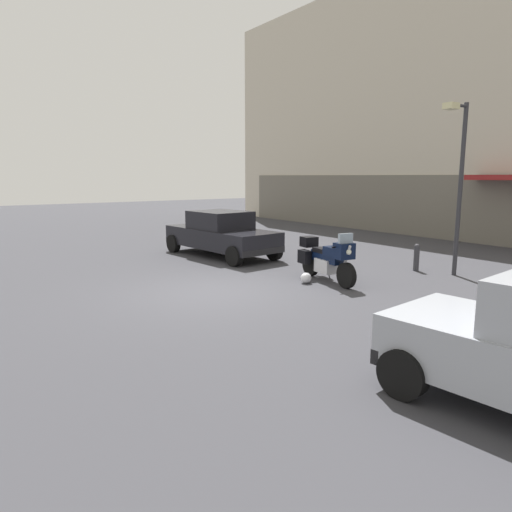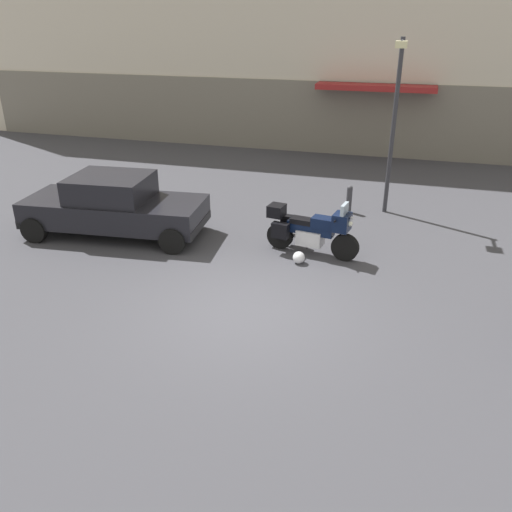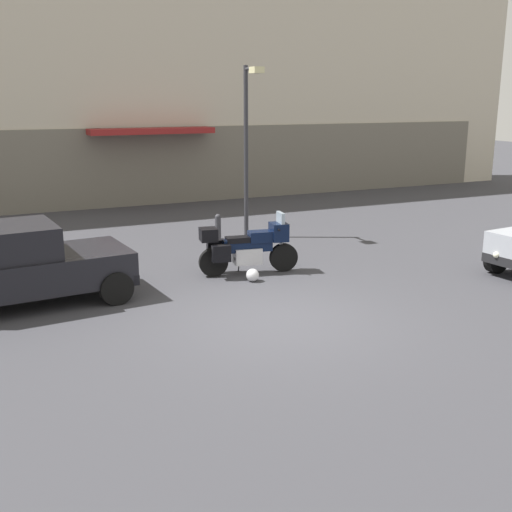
{
  "view_description": "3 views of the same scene",
  "coord_description": "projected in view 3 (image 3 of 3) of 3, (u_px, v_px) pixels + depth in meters",
  "views": [
    {
      "loc": [
        9.32,
        -5.46,
        2.74
      ],
      "look_at": [
        0.32,
        0.94,
        0.83
      ],
      "focal_mm": 32.36,
      "sensor_mm": 36.0,
      "label": 1
    },
    {
      "loc": [
        2.66,
        -8.32,
        5.2
      ],
      "look_at": [
        0.05,
        0.61,
        0.89
      ],
      "focal_mm": 36.88,
      "sensor_mm": 36.0,
      "label": 2
    },
    {
      "loc": [
        -4.71,
        -9.26,
        3.82
      ],
      "look_at": [
        -0.18,
        0.58,
        1.05
      ],
      "focal_mm": 43.51,
      "sensor_mm": 36.0,
      "label": 3
    }
  ],
  "objects": [
    {
      "name": "ground_plane",
      "position": [
        279.0,
        320.0,
        11.0
      ],
      "size": [
        80.0,
        80.0,
        0.0
      ],
      "primitive_type": "plane",
      "color": "#38383D"
    },
    {
      "name": "building_facade_rear",
      "position": [
        101.0,
        33.0,
        21.96
      ],
      "size": [
        35.81,
        3.4,
        12.23
      ],
      "color": "beige",
      "rests_on": "ground"
    },
    {
      "name": "motorcycle",
      "position": [
        247.0,
        247.0,
        13.73
      ],
      "size": [
        2.25,
        0.92,
        1.36
      ],
      "rotation": [
        0.0,
        0.0,
        -0.16
      ],
      "color": "black",
      "rests_on": "ground"
    },
    {
      "name": "helmet",
      "position": [
        253.0,
        275.0,
        13.28
      ],
      "size": [
        0.28,
        0.28,
        0.28
      ],
      "primitive_type": "sphere",
      "color": "silver",
      "rests_on": "ground"
    },
    {
      "name": "car_sedan_far",
      "position": [
        5.0,
        267.0,
        11.48
      ],
      "size": [
        4.69,
        2.28,
        1.56
      ],
      "rotation": [
        0.0,
        0.0,
        3.23
      ],
      "color": "black",
      "rests_on": "ground"
    },
    {
      "name": "streetlamp_curbside",
      "position": [
        248.0,
        135.0,
        16.73
      ],
      "size": [
        0.28,
        0.94,
        4.67
      ],
      "color": "#2D2D33",
      "rests_on": "ground"
    },
    {
      "name": "bollard_curbside",
      "position": [
        218.0,
        228.0,
        16.74
      ],
      "size": [
        0.16,
        0.16,
        0.8
      ],
      "color": "#333338",
      "rests_on": "ground"
    }
  ]
}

